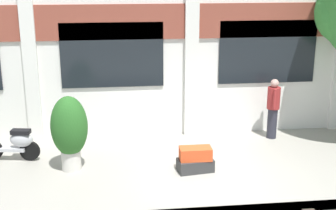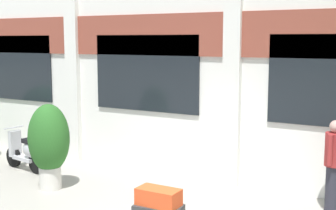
{
  "view_description": "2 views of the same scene",
  "coord_description": "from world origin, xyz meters",
  "px_view_note": "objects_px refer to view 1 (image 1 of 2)",
  "views": [
    {
      "loc": [
        -2.02,
        -9.29,
        4.46
      ],
      "look_at": [
        -0.79,
        1.4,
        1.27
      ],
      "focal_mm": 50.0,
      "sensor_mm": 36.0,
      "label": 1
    },
    {
      "loc": [
        3.5,
        -6.04,
        3.0
      ],
      "look_at": [
        -0.83,
        1.62,
        1.76
      ],
      "focal_mm": 50.0,
      "sensor_mm": 36.0,
      "label": 2
    }
  ],
  "objects_px": {
    "resident_by_doorway": "(273,107)",
    "potted_plant_square_trough": "(195,160)",
    "potted_plant_ribbed_drum": "(69,127)",
    "scooter_near_curb": "(13,143)"
  },
  "relations": [
    {
      "from": "potted_plant_square_trough",
      "to": "resident_by_doorway",
      "type": "relative_size",
      "value": 0.52
    },
    {
      "from": "potted_plant_square_trough",
      "to": "scooter_near_curb",
      "type": "bearing_deg",
      "value": 165.02
    },
    {
      "from": "scooter_near_curb",
      "to": "resident_by_doorway",
      "type": "height_order",
      "value": "resident_by_doorway"
    },
    {
      "from": "potted_plant_ribbed_drum",
      "to": "resident_by_doorway",
      "type": "xyz_separation_m",
      "value": [
        5.21,
        1.48,
        -0.14
      ]
    },
    {
      "from": "scooter_near_curb",
      "to": "resident_by_doorway",
      "type": "bearing_deg",
      "value": -163.79
    },
    {
      "from": "potted_plant_square_trough",
      "to": "resident_by_doorway",
      "type": "xyz_separation_m",
      "value": [
        2.42,
        1.9,
        0.61
      ]
    },
    {
      "from": "scooter_near_curb",
      "to": "resident_by_doorway",
      "type": "xyz_separation_m",
      "value": [
        6.62,
        0.77,
        0.44
      ]
    },
    {
      "from": "resident_by_doorway",
      "to": "potted_plant_square_trough",
      "type": "bearing_deg",
      "value": -130.4
    },
    {
      "from": "resident_by_doorway",
      "to": "potted_plant_ribbed_drum",
      "type": "bearing_deg",
      "value": -152.64
    },
    {
      "from": "potted_plant_square_trough",
      "to": "potted_plant_ribbed_drum",
      "type": "bearing_deg",
      "value": 171.55
    }
  ]
}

